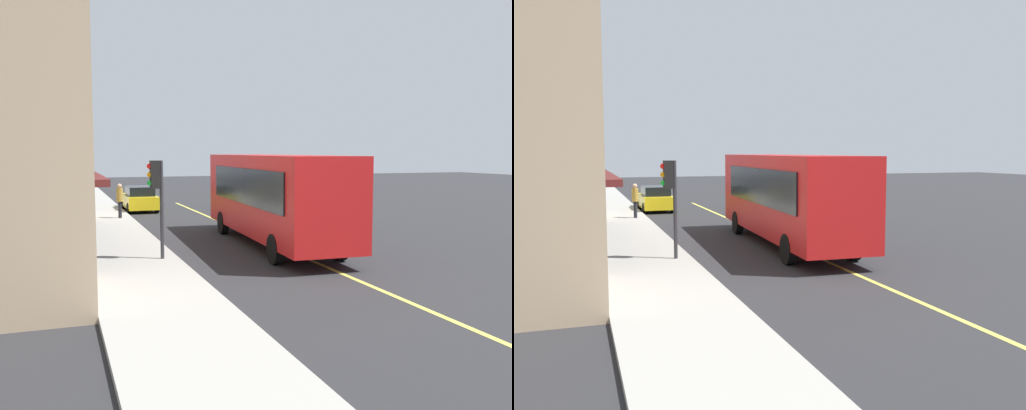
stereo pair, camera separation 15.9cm
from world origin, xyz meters
TOP-DOWN VIEW (x-y plane):
  - ground at (0.00, 0.00)m, footprint 120.00×120.00m
  - sidewalk at (0.00, 5.71)m, footprint 80.00×2.98m
  - lane_centre_stripe at (0.00, 0.00)m, footprint 36.00×0.16m
  - bus at (-0.99, 0.08)m, footprint 11.23×3.00m
  - traffic_light at (-3.01, 4.92)m, footprint 0.30×0.52m
  - car_yellow at (13.51, 3.18)m, footprint 4.31×1.87m
  - car_teal at (12.42, -3.06)m, footprint 4.38×2.01m
  - pedestrian_waiting at (8.85, 4.86)m, footprint 0.34×0.34m

SIDE VIEW (x-z plane):
  - ground at x=0.00m, z-range 0.00..0.00m
  - lane_centre_stripe at x=0.00m, z-range 0.00..0.01m
  - sidewalk at x=0.00m, z-range 0.00..0.15m
  - car_yellow at x=13.51m, z-range -0.02..1.50m
  - car_teal at x=12.42m, z-range -0.02..1.50m
  - pedestrian_waiting at x=8.85m, z-range 0.34..2.15m
  - bus at x=-0.99m, z-range 0.24..3.74m
  - traffic_light at x=-3.01m, z-range 0.93..4.13m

